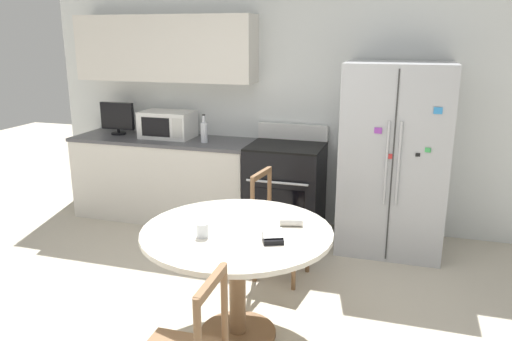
# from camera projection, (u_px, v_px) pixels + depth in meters

# --- Properties ---
(back_wall) EXTENTS (5.20, 0.44, 2.60)m
(back_wall) POSITION_uv_depth(u_px,v_px,m) (251.00, 88.00, 5.26)
(back_wall) COLOR silver
(back_wall) RESTS_ON ground_plane
(kitchen_counter) EXTENTS (2.00, 0.64, 0.90)m
(kitchen_counter) POSITION_uv_depth(u_px,v_px,m) (165.00, 178.00, 5.50)
(kitchen_counter) COLOR silver
(kitchen_counter) RESTS_ON ground_plane
(refrigerator) EXTENTS (0.94, 0.79, 1.75)m
(refrigerator) POSITION_uv_depth(u_px,v_px,m) (394.00, 158.00, 4.62)
(refrigerator) COLOR #B2B5BA
(refrigerator) RESTS_ON ground_plane
(oven_range) EXTENTS (0.74, 0.68, 1.08)m
(oven_range) POSITION_uv_depth(u_px,v_px,m) (285.00, 188.00, 5.08)
(oven_range) COLOR black
(oven_range) RESTS_ON ground_plane
(microwave) EXTENTS (0.56, 0.37, 0.28)m
(microwave) POSITION_uv_depth(u_px,v_px,m) (168.00, 124.00, 5.39)
(microwave) COLOR white
(microwave) RESTS_ON kitchen_counter
(countertop_tv) EXTENTS (0.39, 0.16, 0.36)m
(countertop_tv) POSITION_uv_depth(u_px,v_px,m) (117.00, 117.00, 5.54)
(countertop_tv) COLOR black
(countertop_tv) RESTS_ON kitchen_counter
(counter_bottle) EXTENTS (0.07, 0.07, 0.29)m
(counter_bottle) POSITION_uv_depth(u_px,v_px,m) (204.00, 132.00, 5.15)
(counter_bottle) COLOR silver
(counter_bottle) RESTS_ON kitchen_counter
(dining_table) EXTENTS (1.24, 1.24, 0.77)m
(dining_table) POSITION_uv_depth(u_px,v_px,m) (237.00, 250.00, 3.25)
(dining_table) COLOR beige
(dining_table) RESTS_ON ground_plane
(dining_chair_far) EXTENTS (0.47, 0.47, 0.90)m
(dining_chair_far) POSITION_uv_depth(u_px,v_px,m) (279.00, 228.00, 4.13)
(dining_chair_far) COLOR brown
(dining_chair_far) RESTS_ON ground_plane
(candle_glass) EXTENTS (0.08, 0.08, 0.09)m
(candle_glass) POSITION_uv_depth(u_px,v_px,m) (203.00, 231.00, 3.09)
(candle_glass) COLOR silver
(candle_glass) RESTS_ON dining_table
(folded_napkin) EXTENTS (0.16, 0.09, 0.05)m
(folded_napkin) POSITION_uv_depth(u_px,v_px,m) (291.00, 222.00, 3.27)
(folded_napkin) COLOR silver
(folded_napkin) RESTS_ON dining_table
(wallet) EXTENTS (0.16, 0.16, 0.07)m
(wallet) POSITION_uv_depth(u_px,v_px,m) (273.00, 237.00, 3.02)
(wallet) COLOR black
(wallet) RESTS_ON dining_table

